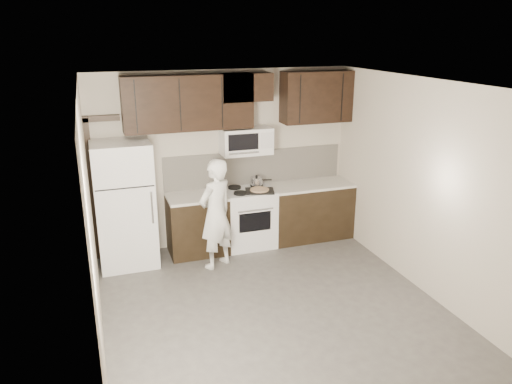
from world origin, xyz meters
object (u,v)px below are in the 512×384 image
microwave (246,141)px  person (216,214)px  refrigerator (125,205)px  stove (249,217)px

microwave → person: bearing=-134.7°
refrigerator → microwave: bearing=5.1°
microwave → person: 1.27m
microwave → refrigerator: (-1.85, -0.17, -0.75)m
stove → refrigerator: (-1.85, -0.05, 0.44)m
refrigerator → person: size_ratio=1.13×
refrigerator → person: (1.19, -0.50, -0.11)m
person → microwave: bearing=-165.7°
refrigerator → person: bearing=-22.9°
stove → person: size_ratio=0.59×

